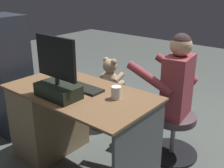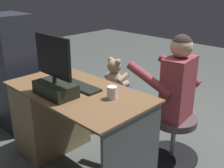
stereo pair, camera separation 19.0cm
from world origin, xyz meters
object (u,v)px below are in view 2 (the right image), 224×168
Objects in this scene: computer_mouse at (57,76)px; cup at (112,93)px; keyboard at (79,86)px; tv_remote at (52,85)px; teddy_bear at (115,75)px; person at (170,88)px; desk at (57,114)px; monitor at (55,79)px; office_chair_teddy at (114,104)px; visitor_chair at (174,134)px.

cup reaches higher than computer_mouse.
keyboard is 0.24m from tv_remote.
teddy_bear is (0.66, -0.72, -0.20)m from cup.
person is (-0.79, 0.12, 0.09)m from teddy_bear.
computer_mouse is 0.99× the size of cup.
cup is 0.08× the size of person.
desk is at bearing 41.22° from person.
monitor is 0.87× the size of office_chair_teddy.
visitor_chair is (-0.87, -0.67, -0.14)m from desk.
person is at bearing -127.60° from keyboard.
cup is 0.83m from visitor_chair.
monitor is 1.02m from person.
monitor is at bearing 56.19° from visitor_chair.
tv_remote is 0.13× the size of person.
desk is 0.47m from keyboard.
cup is at bearing -176.09° from keyboard.
teddy_bear is at bearing -68.31° from keyboard.
tv_remote is at bearing 16.93° from cup.
tv_remote is 1.19m from visitor_chair.
teddy_bear is (0.30, -0.75, -0.16)m from keyboard.
office_chair_teddy is 0.91m from person.
monitor is at bearing 143.98° from computer_mouse.
tv_remote is at bearing -25.37° from monitor.
desk is 2.61× the size of visitor_chair.
desk reaches higher than office_chair_teddy.
teddy_bear is at bearing -8.49° from person.
visitor_chair is 0.44m from person.
monitor reaches higher than computer_mouse.
person is at bearing 171.51° from teddy_bear.
monitor is 1.07m from teddy_bear.
computer_mouse is 0.08× the size of person.
person is (-0.79, 0.10, 0.44)m from office_chair_teddy.
monitor reaches higher than desk.
visitor_chair is (-0.87, 0.12, 0.01)m from office_chair_teddy.
keyboard is at bearing -159.07° from tv_remote.
person reaches higher than teddy_bear.
office_chair_teddy is 0.35m from teddy_bear.
computer_mouse is 0.20× the size of visitor_chair.
person reaches higher than visitor_chair.
keyboard is 0.33m from computer_mouse.
monitor is 1.13× the size of keyboard.
cup is 1.11m from office_chair_teddy.
office_chair_teddy is 1.12× the size of visitor_chair.
office_chair_teddy is (0.66, -0.71, -0.55)m from cup.
person is at bearing -119.17° from monitor.
desk is at bearing 90.13° from office_chair_teddy.
monitor is 0.40× the size of person.
tv_remote is (0.20, -0.09, -0.13)m from monitor.
computer_mouse reaches higher than visitor_chair.
computer_mouse reaches higher than desk.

